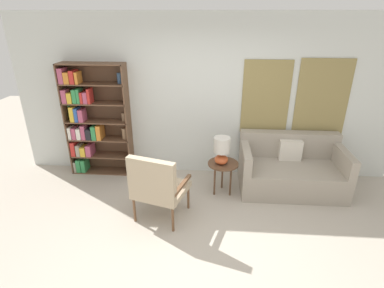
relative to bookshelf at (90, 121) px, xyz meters
The scene contains 7 objects.
ground_plane 2.84m from the bookshelf, 43.80° to the right, with size 14.00×14.00×0.00m, color #B2A899.
wall_back 2.03m from the bookshelf, ahead, with size 6.40×0.08×2.70m.
bookshelf is the anchor object (origin of this frame).
armchair 1.95m from the bookshelf, 43.94° to the right, with size 0.81×0.79×0.99m.
couch 3.45m from the bookshelf, ahead, with size 1.62×0.93×0.86m.
side_table 2.39m from the bookshelf, 13.83° to the right, with size 0.48×0.48×0.53m.
table_lamp 2.32m from the bookshelf, 14.59° to the right, with size 0.25×0.25×0.43m.
Camera 1 is at (0.17, -2.86, 2.64)m, focal length 28.00 mm.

